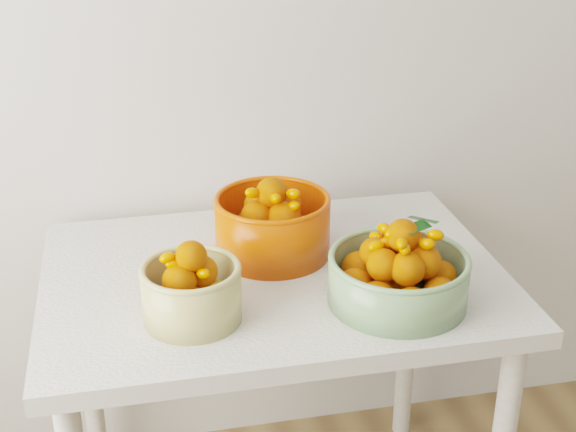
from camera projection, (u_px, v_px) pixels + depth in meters
name	position (u px, v px, depth m)	size (l,w,h in m)	color
table	(274.00, 309.00, 1.79)	(1.00, 0.70, 0.75)	silver
bowl_cream	(192.00, 290.00, 1.55)	(0.24, 0.24, 0.17)	tan
bowl_green	(398.00, 274.00, 1.61)	(0.35, 0.35, 0.18)	#799E6C
bowl_orange	(273.00, 224.00, 1.80)	(0.28, 0.28, 0.19)	#EB3E06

